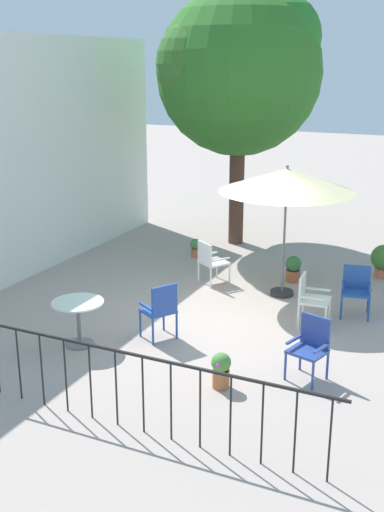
# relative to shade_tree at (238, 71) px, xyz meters

# --- Properties ---
(ground_plane) EXTENTS (60.00, 60.00, 0.00)m
(ground_plane) POSITION_rel_shade_tree_xyz_m (-4.71, -1.52, -4.04)
(ground_plane) COLOR #AB9A90
(villa_facade) EXTENTS (10.95, 0.30, 4.79)m
(villa_facade) POSITION_rel_shade_tree_xyz_m (-4.71, 3.01, -1.64)
(villa_facade) COLOR white
(villa_facade) RESTS_ON ground
(terrace_railing) EXTENTS (0.03, 5.93, 1.01)m
(terrace_railing) POSITION_rel_shade_tree_xyz_m (-8.26, -1.52, -3.36)
(terrace_railing) COLOR black
(terrace_railing) RESTS_ON ground
(shade_tree) EXTENTS (3.96, 3.77, 5.91)m
(shade_tree) POSITION_rel_shade_tree_xyz_m (0.00, 0.00, 0.00)
(shade_tree) COLOR brown
(shade_tree) RESTS_ON ground
(patio_umbrella_0) EXTENTS (2.48, 2.48, 2.49)m
(patio_umbrella_0) POSITION_rel_shade_tree_xyz_m (-3.07, -2.17, -1.84)
(patio_umbrella_0) COLOR #2D2D2D
(patio_umbrella_0) RESTS_ON ground
(cafe_table_0) EXTENTS (0.81, 0.81, 0.72)m
(cafe_table_0) POSITION_rel_shade_tree_xyz_m (-6.55, 0.04, -3.53)
(cafe_table_0) COLOR white
(cafe_table_0) RESTS_ON ground
(patio_chair_0) EXTENTS (0.54, 0.57, 0.87)m
(patio_chair_0) POSITION_rel_shade_tree_xyz_m (-3.47, -3.62, -3.53)
(patio_chair_0) COLOR #25509D
(patio_chair_0) RESTS_ON ground
(patio_chair_1) EXTENTS (0.53, 0.53, 0.89)m
(patio_chair_1) POSITION_rel_shade_tree_xyz_m (-4.30, -3.03, -3.51)
(patio_chair_1) COLOR white
(patio_chair_1) RESTS_ON ground
(patio_chair_2) EXTENTS (0.63, 0.62, 0.95)m
(patio_chair_2) POSITION_rel_shade_tree_xyz_m (-5.84, -1.03, -3.49)
(patio_chair_2) COLOR #25499E
(patio_chair_2) RESTS_ON ground
(patio_chair_3) EXTENTS (0.67, 0.68, 0.87)m
(patio_chair_3) POSITION_rel_shade_tree_xyz_m (-3.07, -0.68, -3.54)
(patio_chair_3) COLOR white
(patio_chair_3) RESTS_ON ground
(patio_chair_4) EXTENTS (0.54, 0.57, 0.90)m
(patio_chair_4) POSITION_rel_shade_tree_xyz_m (-6.08, -3.51, -3.53)
(patio_chair_4) COLOR #2C4491
(patio_chair_4) RESTS_ON ground
(potted_plant_0) EXTENTS (0.29, 0.27, 0.51)m
(potted_plant_0) POSITION_rel_shade_tree_xyz_m (-6.87, -2.49, -3.76)
(potted_plant_0) COLOR #B46537
(potted_plant_0) RESTS_ON ground
(potted_plant_1) EXTENTS (0.53, 0.53, 0.67)m
(potted_plant_1) POSITION_rel_shade_tree_xyz_m (-1.16, -3.74, -3.67)
(potted_plant_1) COLOR #C96D48
(potted_plant_1) RESTS_ON ground
(potted_plant_2) EXTENTS (0.32, 0.32, 0.53)m
(potted_plant_2) POSITION_rel_shade_tree_xyz_m (-2.24, -2.14, -3.76)
(potted_plant_2) COLOR #AE5A36
(potted_plant_2) RESTS_ON ground
(potted_plant_3) EXTENTS (0.25, 0.25, 0.42)m
(potted_plant_3) POSITION_rel_shade_tree_xyz_m (-1.56, 0.34, -3.81)
(potted_plant_3) COLOR #C26141
(potted_plant_3) RESTS_ON ground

